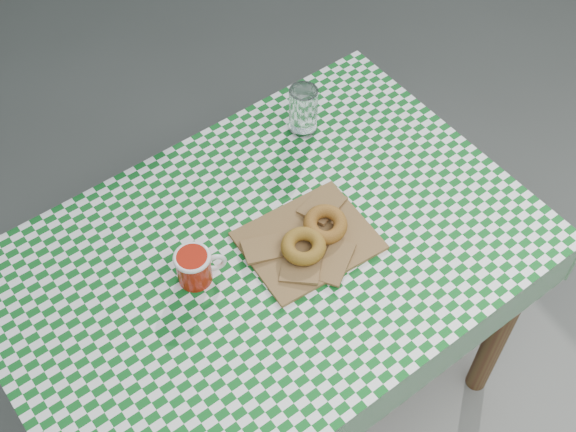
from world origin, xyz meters
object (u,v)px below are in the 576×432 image
(paper_bag, at_px, (308,240))
(table, at_px, (271,337))
(coffee_mug, at_px, (194,268))
(drinking_glass, at_px, (303,110))

(paper_bag, bearing_deg, table, 169.05)
(table, xyz_separation_m, paper_bag, (0.09, -0.02, 0.39))
(table, distance_m, coffee_mug, 0.45)
(drinking_glass, bearing_deg, table, -132.79)
(table, height_order, paper_bag, paper_bag)
(table, bearing_deg, paper_bag, -17.22)
(coffee_mug, distance_m, drinking_glass, 0.50)
(table, bearing_deg, drinking_glass, 40.94)
(coffee_mug, bearing_deg, drinking_glass, 46.20)
(paper_bag, relative_size, coffee_mug, 1.91)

